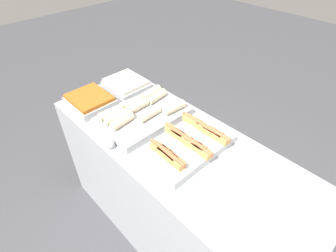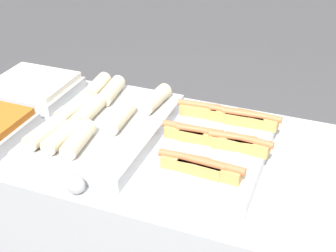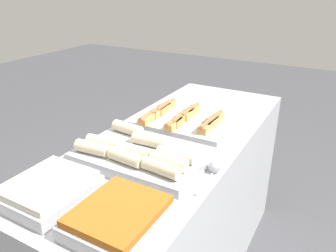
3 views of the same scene
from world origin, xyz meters
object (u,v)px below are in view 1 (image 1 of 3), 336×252
(tray_side_back, at_px, (126,85))
(serving_spoon_near, at_px, (109,144))
(tray_wraps, at_px, (143,114))
(tray_hotdogs, at_px, (188,145))
(tray_side_front, at_px, (90,101))

(tray_side_back, distance_m, serving_spoon_near, 0.62)
(tray_wraps, bearing_deg, tray_side_back, 158.47)
(tray_hotdogs, relative_size, tray_wraps, 0.92)
(tray_hotdogs, height_order, tray_side_front, tray_hotdogs)
(tray_side_back, height_order, serving_spoon_near, tray_side_back)
(tray_side_front, relative_size, tray_side_back, 1.00)
(tray_wraps, distance_m, tray_side_front, 0.40)
(tray_wraps, xyz_separation_m, serving_spoon_near, (0.07, -0.30, -0.02))
(tray_wraps, bearing_deg, serving_spoon_near, -77.40)
(tray_hotdogs, distance_m, tray_wraps, 0.39)
(tray_hotdogs, xyz_separation_m, tray_side_back, (-0.76, 0.14, -0.00))
(tray_wraps, height_order, serving_spoon_near, tray_wraps)
(tray_side_front, distance_m, tray_side_back, 0.31)
(tray_hotdogs, bearing_deg, tray_wraps, -179.47)
(tray_side_front, bearing_deg, tray_side_back, 90.00)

